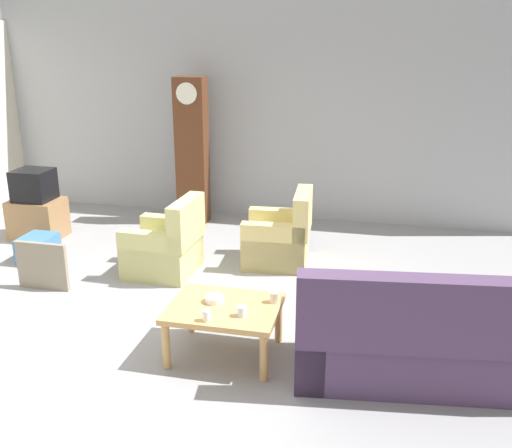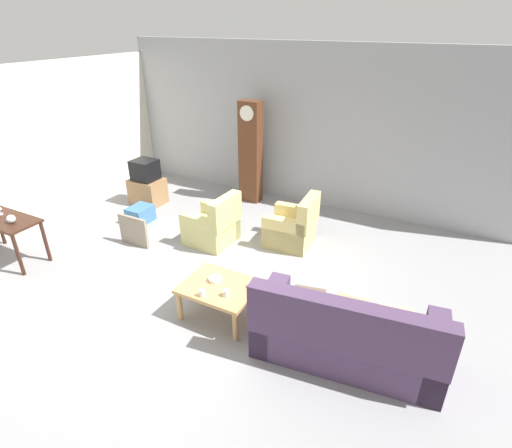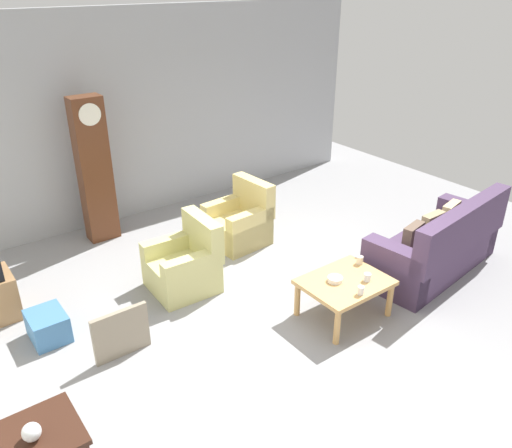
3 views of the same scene
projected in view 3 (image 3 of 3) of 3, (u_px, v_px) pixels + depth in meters
name	position (u px, v px, depth m)	size (l,w,h in m)	color
ground_plane	(283.00, 308.00, 6.13)	(10.40, 10.40, 0.00)	gray
garage_door_wall	(140.00, 115.00, 8.02)	(8.40, 0.16, 3.20)	#9EA0A5
couch_floral	(437.00, 247.00, 6.76)	(2.19, 1.13, 1.04)	#4C3856
armchair_olive_near	(185.00, 266.00, 6.41)	(0.82, 0.79, 0.92)	#CCC67A
armchair_olive_far	(240.00, 223.00, 7.52)	(0.84, 0.81, 0.92)	#DBC578
coffee_table_wood	(345.00, 286.00, 5.84)	(0.96, 0.76, 0.47)	tan
grandfather_clock	(94.00, 170.00, 7.31)	(0.44, 0.30, 2.13)	#562D19
framed_picture_leaning	(121.00, 333.00, 5.27)	(0.60, 0.05, 0.54)	gray
storage_box_blue	(48.00, 326.00, 5.57)	(0.38, 0.47, 0.31)	teal
glass_dome_cloche	(31.00, 432.00, 3.46)	(0.13, 0.13, 0.13)	silver
cup_white_porcelain	(361.00, 290.00, 5.54)	(0.07, 0.07, 0.10)	white
cup_blue_rimmed	(367.00, 277.00, 5.79)	(0.08, 0.08, 0.09)	silver
cup_cream_tall	(360.00, 260.00, 6.12)	(0.08, 0.08, 0.10)	beige
bowl_white_stacked	(335.00, 279.00, 5.78)	(0.17, 0.17, 0.05)	white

